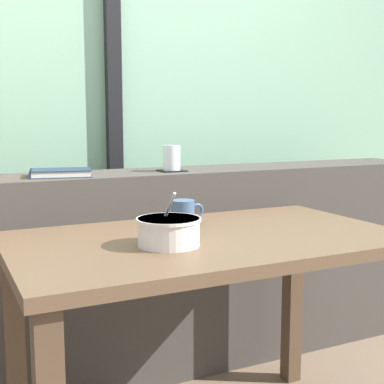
# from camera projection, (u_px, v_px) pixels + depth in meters

# --- Properties ---
(outdoor_backdrop) EXTENTS (4.80, 0.08, 2.80)m
(outdoor_backdrop) POSITION_uv_depth(u_px,v_px,m) (98.00, 47.00, 2.54)
(outdoor_backdrop) COLOR #84B293
(outdoor_backdrop) RESTS_ON ground
(window_divider_post) EXTENTS (0.07, 0.05, 2.60)m
(window_divider_post) POSITION_uv_depth(u_px,v_px,m) (113.00, 68.00, 2.51)
(window_divider_post) COLOR black
(window_divider_post) RESTS_ON ground
(dark_console_ledge) EXTENTS (2.80, 0.33, 0.85)m
(dark_console_ledge) POSITION_uv_depth(u_px,v_px,m) (142.00, 274.00, 2.17)
(dark_console_ledge) COLOR #423D38
(dark_console_ledge) RESTS_ON ground
(breakfast_table) EXTENTS (1.17, 0.68, 0.71)m
(breakfast_table) POSITION_uv_depth(u_px,v_px,m) (208.00, 271.00, 1.59)
(breakfast_table) COLOR brown
(breakfast_table) RESTS_ON ground
(coaster_square) EXTENTS (0.10, 0.10, 0.00)m
(coaster_square) POSITION_uv_depth(u_px,v_px,m) (172.00, 171.00, 2.13)
(coaster_square) COLOR black
(coaster_square) RESTS_ON dark_console_ledge
(juice_glass) EXTENTS (0.07, 0.07, 0.10)m
(juice_glass) POSITION_uv_depth(u_px,v_px,m) (172.00, 159.00, 2.13)
(juice_glass) COLOR white
(juice_glass) RESTS_ON coaster_square
(closed_book) EXTENTS (0.24, 0.19, 0.03)m
(closed_book) POSITION_uv_depth(u_px,v_px,m) (60.00, 173.00, 1.94)
(closed_book) COLOR #1E2D47
(closed_book) RESTS_ON dark_console_ledge
(soup_bowl) EXTENTS (0.18, 0.18, 0.15)m
(soup_bowl) POSITION_uv_depth(u_px,v_px,m) (169.00, 232.00, 1.45)
(soup_bowl) COLOR silver
(soup_bowl) RESTS_ON breakfast_table
(ceramic_mug) EXTENTS (0.11, 0.08, 0.08)m
(ceramic_mug) POSITION_uv_depth(u_px,v_px,m) (184.00, 213.00, 1.72)
(ceramic_mug) COLOR #3D567A
(ceramic_mug) RESTS_ON breakfast_table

